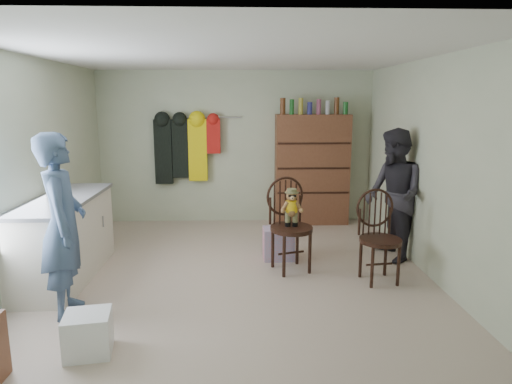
{
  "coord_description": "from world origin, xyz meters",
  "views": [
    {
      "loc": [
        0.05,
        -5.09,
        2.0
      ],
      "look_at": [
        0.25,
        0.2,
        0.95
      ],
      "focal_mm": 32.0,
      "sensor_mm": 36.0,
      "label": 1
    }
  ],
  "objects_px": {
    "counter": "(65,238)",
    "chair_far": "(378,233)",
    "chair_front": "(290,217)",
    "dresser": "(312,169)"
  },
  "relations": [
    {
      "from": "chair_front",
      "to": "chair_far",
      "type": "xyz_separation_m",
      "value": [
        0.96,
        -0.38,
        -0.09
      ]
    },
    {
      "from": "dresser",
      "to": "chair_far",
      "type": "bearing_deg",
      "value": -81.79
    },
    {
      "from": "chair_front",
      "to": "dresser",
      "type": "relative_size",
      "value": 0.54
    },
    {
      "from": "chair_front",
      "to": "chair_far",
      "type": "relative_size",
      "value": 1.08
    },
    {
      "from": "counter",
      "to": "chair_far",
      "type": "xyz_separation_m",
      "value": [
        3.56,
        -0.21,
        0.09
      ]
    },
    {
      "from": "counter",
      "to": "dresser",
      "type": "height_order",
      "value": "dresser"
    },
    {
      "from": "counter",
      "to": "chair_front",
      "type": "xyz_separation_m",
      "value": [
        2.6,
        0.16,
        0.18
      ]
    },
    {
      "from": "chair_front",
      "to": "dresser",
      "type": "distance_m",
      "value": 2.23
    },
    {
      "from": "counter",
      "to": "chair_far",
      "type": "relative_size",
      "value": 1.79
    },
    {
      "from": "counter",
      "to": "chair_front",
      "type": "bearing_deg",
      "value": 3.57
    }
  ]
}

